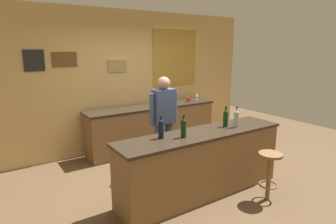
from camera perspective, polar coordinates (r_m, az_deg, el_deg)
The scene contains 13 objects.
ground_plane at distance 4.62m, azimuth 3.37°, elevation -13.84°, with size 10.00×10.00×0.00m, color brown.
back_wall at distance 5.92m, azimuth -8.16°, elevation 6.33°, with size 6.00×0.09×2.80m.
bar_counter at distance 4.14m, azimuth 6.82°, elevation -10.13°, with size 2.58×0.60×0.92m.
side_counter at distance 5.95m, azimuth -3.02°, elevation -3.00°, with size 2.82×0.56×0.90m.
bartender at distance 4.65m, azimuth -0.84°, elevation -1.30°, with size 0.52×0.21×1.62m.
bar_stool at distance 4.18m, azimuth 19.70°, elevation -10.64°, with size 0.32×0.32×0.68m.
wine_bottle_a at distance 3.66m, azimuth -1.41°, elevation -3.25°, with size 0.07×0.07×0.31m.
wine_bottle_b at distance 3.70m, azimuth 3.14°, elevation -3.08°, with size 0.07×0.07×0.31m.
wine_bottle_c at distance 4.28m, azimuth 11.48°, elevation -1.13°, with size 0.07×0.07×0.31m.
wine_bottle_d at distance 4.29m, azimuth 13.53°, elevation -1.21°, with size 0.07×0.07×0.31m.
wine_glass_a at distance 5.77m, azimuth -2.63°, elevation 2.21°, with size 0.07×0.07×0.16m.
wine_glass_b at distance 6.53m, azimuth 5.77°, elevation 3.39°, with size 0.07×0.07×0.16m.
coffee_mug at distance 6.33m, azimuth 4.11°, elevation 2.57°, with size 0.12×0.08×0.09m.
Camera 1 is at (-2.49, -3.29, 2.07)m, focal length 30.39 mm.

